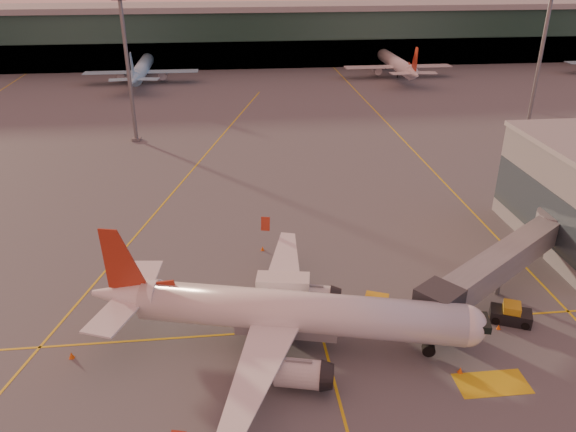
{
  "coord_description": "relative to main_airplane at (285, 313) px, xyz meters",
  "views": [
    {
      "loc": [
        -2.81,
        -37.92,
        32.62
      ],
      "look_at": [
        3.54,
        19.58,
        5.0
      ],
      "focal_mm": 35.0,
      "sensor_mm": 36.0,
      "label": 1
    }
  ],
  "objects": [
    {
      "name": "taxi_markings",
      "position": [
        -8.79,
        41.5,
        -3.47
      ],
      "size": [
        100.12,
        173.0,
        0.01
      ],
      "color": "gold",
      "rests_on": "ground"
    },
    {
      "name": "gpu_cart",
      "position": [
        9.7,
        4.81,
        -2.8
      ],
      "size": [
        2.71,
        2.19,
        1.37
      ],
      "rotation": [
        0.0,
        0.0,
        -0.39
      ],
      "color": "gold",
      "rests_on": "ground"
    },
    {
      "name": "mast_west_near",
      "position": [
        -21.47,
        63.01,
        11.39
      ],
      "size": [
        2.4,
        2.4,
        25.6
      ],
      "color": "slate",
      "rests_on": "ground"
    },
    {
      "name": "catering_truck",
      "position": [
        0.38,
        5.17,
        -1.21
      ],
      "size": [
        5.44,
        3.12,
        3.98
      ],
      "rotation": [
        0.0,
        0.0,
        -0.17
      ],
      "color": "red",
      "rests_on": "ground"
    },
    {
      "name": "cone_fwd",
      "position": [
        14.39,
        -5.4,
        -3.21
      ],
      "size": [
        0.44,
        0.44,
        0.56
      ],
      "color": "#E1580B",
      "rests_on": "ground"
    },
    {
      "name": "mast_east_near",
      "position": [
        53.53,
        59.01,
        11.39
      ],
      "size": [
        2.4,
        2.4,
        25.6
      ],
      "color": "slate",
      "rests_on": "ground"
    },
    {
      "name": "distant_aircraft_row",
      "position": [
        -22.47,
        115.01,
        -3.47
      ],
      "size": [
        290.0,
        34.0,
        13.0
      ],
      "color": "#89C5E5",
      "rests_on": "ground"
    },
    {
      "name": "main_airplane",
      "position": [
        0.0,
        0.0,
        0.0
      ],
      "size": [
        34.96,
        31.85,
        10.69
      ],
      "rotation": [
        0.0,
        0.0,
        -0.25
      ],
      "color": "white",
      "rests_on": "ground"
    },
    {
      "name": "terminal",
      "position": [
        -1.47,
        138.81,
        5.29
      ],
      "size": [
        400.0,
        20.0,
        17.6
      ],
      "color": "#19382D",
      "rests_on": "ground"
    },
    {
      "name": "jet_bridge",
      "position": [
        23.96,
        6.64,
        0.25
      ],
      "size": [
        23.43,
        18.44,
        5.47
      ],
      "color": "slate",
      "rests_on": "ground"
    },
    {
      "name": "cone_nose",
      "position": [
        20.35,
        0.05,
        -3.24
      ],
      "size": [
        0.38,
        0.38,
        0.49
      ],
      "color": "#E1580B",
      "rests_on": "ground"
    },
    {
      "name": "ground",
      "position": [
        -1.47,
        -2.99,
        -3.47
      ],
      "size": [
        600.0,
        600.0,
        0.0
      ],
      "primitive_type": "plane",
      "color": "#4C4F54",
      "rests_on": "ground"
    },
    {
      "name": "cone_wing_left",
      "position": [
        -0.85,
        17.86,
        -3.21
      ],
      "size": [
        0.43,
        0.43,
        0.55
      ],
      "color": "#E1580B",
      "rests_on": "ground"
    },
    {
      "name": "pushback_tug",
      "position": [
        21.96,
        1.08,
        -2.68
      ],
      "size": [
        4.28,
        3.38,
        1.95
      ],
      "rotation": [
        0.0,
        0.0,
        -0.42
      ],
      "color": "black",
      "rests_on": "ground"
    },
    {
      "name": "cone_tail",
      "position": [
        -18.93,
        0.18,
        -3.18
      ],
      "size": [
        0.48,
        0.48,
        0.61
      ],
      "color": "#E1580B",
      "rests_on": "ground"
    }
  ]
}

